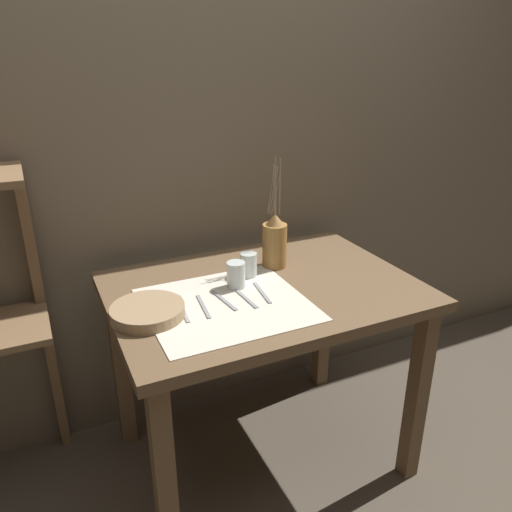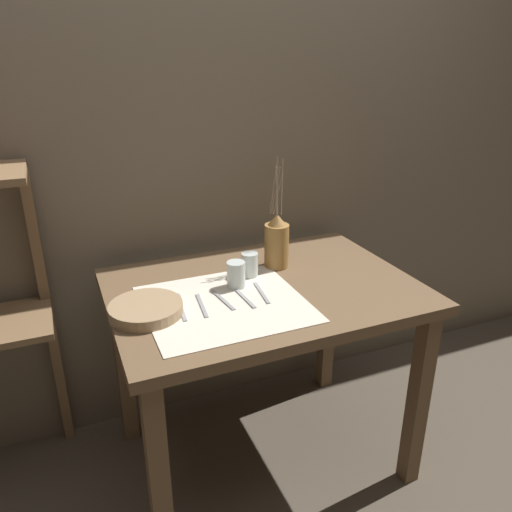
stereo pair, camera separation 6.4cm
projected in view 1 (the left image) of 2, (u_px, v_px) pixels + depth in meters
The scene contains 13 objects.
ground_plane at pixel (262, 454), 2.08m from camera, with size 12.00×12.00×0.00m, color brown.
stone_wall_back at pixel (211, 145), 2.03m from camera, with size 7.00×0.06×2.40m.
wooden_table at pixel (263, 314), 1.82m from camera, with size 1.08×0.77×0.78m.
linen_cloth at pixel (226, 304), 1.65m from camera, with size 0.52×0.48×0.00m.
pitcher_with_flowers at pixel (275, 242), 1.90m from camera, with size 0.09×0.09×0.43m.
wooden_bowl at pixel (148, 312), 1.56m from camera, with size 0.23×0.23×0.04m.
glass_tumbler_near at pixel (236, 275), 1.75m from camera, with size 0.07×0.07×0.09m.
glass_tumbler_far at pixel (249, 265), 1.84m from camera, with size 0.06×0.06×0.09m.
spoon_inner at pixel (180, 302), 1.65m from camera, with size 0.04×0.18×0.02m.
knife_center at pixel (203, 306), 1.62m from camera, with size 0.03×0.17×0.00m.
fork_outer at pixel (224, 300), 1.66m from camera, with size 0.03×0.17×0.00m.
spoon_outer at pixel (238, 291), 1.72m from camera, with size 0.03×0.18×0.02m.
fork_inner at pixel (262, 293), 1.72m from camera, with size 0.03×0.17×0.00m.
Camera 1 is at (-0.71, -1.44, 1.56)m, focal length 35.00 mm.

